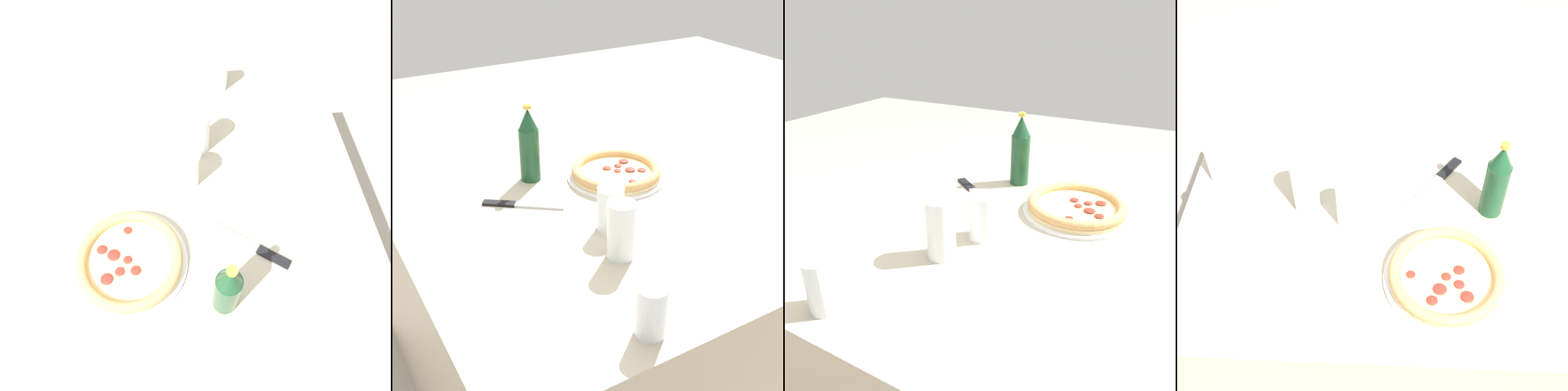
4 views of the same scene
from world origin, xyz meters
TOP-DOWN VIEW (x-y plane):
  - ground_plane at (0.00, 0.00)m, footprint 8.00×8.00m
  - table at (0.00, 0.00)m, footprint 1.23×0.88m
  - pizza_veggie at (-0.06, 0.23)m, footprint 0.29×0.29m
  - glass_lemonade at (0.18, 0.05)m, footprint 0.07×0.07m
  - glass_cola at (0.29, 0.01)m, footprint 0.07×0.07m
  - glass_orange_juice at (0.54, -0.09)m, footprint 0.06×0.06m
  - beer_bottle at (-0.19, 0.00)m, footprint 0.06×0.06m
  - knife at (-0.05, -0.10)m, footprint 0.16×0.20m

SIDE VIEW (x-z plane):
  - ground_plane at x=0.00m, z-range 0.00..0.00m
  - table at x=0.00m, z-range 0.00..0.71m
  - knife at x=-0.05m, z-range 0.71..0.72m
  - pizza_veggie at x=-0.06m, z-range 0.71..0.75m
  - glass_orange_juice at x=0.54m, z-range 0.70..0.81m
  - glass_lemonade at x=0.18m, z-range 0.70..0.82m
  - glass_cola at x=0.29m, z-range 0.70..0.85m
  - beer_bottle at x=-0.19m, z-range 0.70..0.94m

